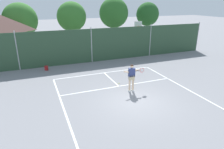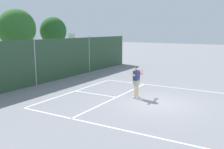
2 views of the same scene
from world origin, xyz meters
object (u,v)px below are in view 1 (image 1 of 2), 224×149
basketball_hoop (138,33)px  tennis_ball (119,83)px  backpack_red (46,68)px  tennis_player (132,75)px

basketball_hoop → tennis_ball: bearing=-126.4°
tennis_ball → backpack_red: 6.85m
tennis_player → backpack_red: (-4.82, 6.54, -0.92)m
basketball_hoop → backpack_red: (-10.10, -2.41, -2.12)m
tennis_player → tennis_ball: tennis_player is taller
basketball_hoop → tennis_player: size_ratio=1.91×
basketball_hoop → tennis_ball: (-5.53, -7.51, -2.28)m
backpack_red → basketball_hoop: bearing=13.4°
basketball_hoop → backpack_red: 10.60m
basketball_hoop → backpack_red: size_ratio=7.67×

